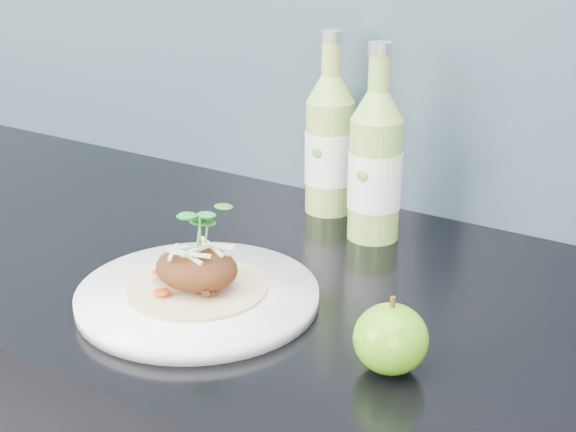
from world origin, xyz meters
name	(u,v)px	position (x,y,z in m)	size (l,w,h in m)	color
dinner_plate	(198,296)	(-0.08, 1.59, 0.91)	(0.28, 0.28, 0.02)	white
pork_taco	(197,266)	(-0.08, 1.59, 0.94)	(0.15, 0.15, 0.10)	tan
green_apple	(391,339)	(0.16, 1.58, 0.93)	(0.08, 0.08, 0.08)	#46860E
cider_bottle_left	(330,145)	(-0.10, 1.92, 1.00)	(0.08, 0.08, 0.26)	#8FB74C
cider_bottle_right	(375,167)	(0.00, 1.86, 1.00)	(0.09, 0.09, 0.26)	#89B64B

